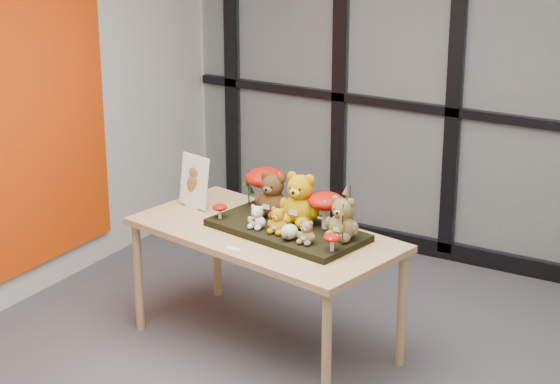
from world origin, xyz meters
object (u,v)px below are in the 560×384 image
Objects in this scene: bear_tan_back at (343,215)px; plush_cream_hedgehog at (289,231)px; bear_beige_small at (307,230)px; mushroom_front_left at (220,210)px; bear_white_bow at (257,215)px; mushroom_front_right at (332,241)px; bear_brown_medium at (273,192)px; diorama_tray at (287,230)px; sign_holder at (194,184)px; mushroom_back_left at (266,186)px; bear_pooh_yellow at (301,196)px; mushroom_back_right at (326,209)px; bear_small_yellow at (278,219)px; display_table at (265,242)px.

plush_cream_hedgehog is at bearing -135.35° from bear_tan_back.
bear_beige_small is 0.61m from mushroom_front_left.
bear_white_bow is 1.40× the size of mushroom_front_right.
plush_cream_hedgehog is 0.88× the size of mushroom_front_right.
bear_brown_medium reaches higher than bear_white_bow.
plush_cream_hedgehog is at bearing -2.03° from bear_white_bow.
diorama_tray is 2.75× the size of sign_holder.
mushroom_back_left is (-0.11, 0.10, -0.01)m from bear_brown_medium.
mushroom_front_left is (-0.26, 0.02, -0.03)m from bear_white_bow.
bear_tan_back is at bearing 62.71° from bear_beige_small.
mushroom_front_left is 0.33m from sign_holder.
bear_pooh_yellow is 0.31m from bear_tan_back.
mushroom_front_left is (-0.73, -0.08, -0.08)m from bear_tan_back.
mushroom_back_right is 0.70× the size of sign_holder.
mushroom_back_left is 0.47m from mushroom_back_right.
bear_beige_small is (0.21, -0.06, -0.01)m from bear_small_yellow.
plush_cream_hedgehog is at bearing -44.64° from mushroom_back_left.
bear_pooh_yellow is 0.27m from plush_cream_hedgehog.
bear_tan_back is 0.74m from mushroom_front_left.
bear_pooh_yellow is 2.22× the size of bear_white_bow.
sign_holder reaches higher than bear_small_yellow.
mushroom_back_left is at bearing 141.19° from bear_small_yellow.
bear_small_yellow is 0.21m from bear_beige_small.
mushroom_front_right is 0.33× the size of sign_holder.
display_table is 0.37m from mushroom_back_left.
bear_small_yellow is 0.72× the size of mushroom_back_right.
mushroom_front_left is (-0.27, -0.04, 0.15)m from display_table.
mushroom_front_right is (0.37, -0.18, 0.07)m from diorama_tray.
bear_small_yellow is (-0.03, -0.19, -0.08)m from bear_pooh_yellow.
diorama_tray is 3.08× the size of bear_brown_medium.
sign_holder reaches higher than display_table.
bear_beige_small is at bearing 7.57° from plush_cream_hedgehog.
bear_white_bow is at bearing -121.42° from bear_pooh_yellow.
mushroom_back_left is 0.82× the size of sign_holder.
bear_white_bow is at bearing -67.07° from mushroom_back_left.
mushroom_front_right is at bearing -17.86° from bear_brown_medium.
bear_beige_small is 0.92m from sign_holder.
display_table is at bearing 7.57° from mushroom_front_left.
mushroom_front_left is at bearing -16.14° from sign_holder.
bear_small_yellow reaches higher than bear_beige_small.
display_table is at bearing 170.69° from bear_beige_small.
mushroom_front_left is at bearing -161.69° from display_table.
mushroom_front_left is at bearing -178.18° from plush_cream_hedgehog.
plush_cream_hedgehog is (0.10, -0.15, 0.06)m from diorama_tray.
bear_tan_back is 0.20m from mushroom_front_right.
bear_brown_medium reaches higher than mushroom_back_left.
bear_pooh_yellow reaches higher than sign_holder.
bear_tan_back reaches higher than bear_small_yellow.
bear_pooh_yellow is 2.25× the size of bear_beige_small.
bear_tan_back reaches higher than bear_beige_small.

